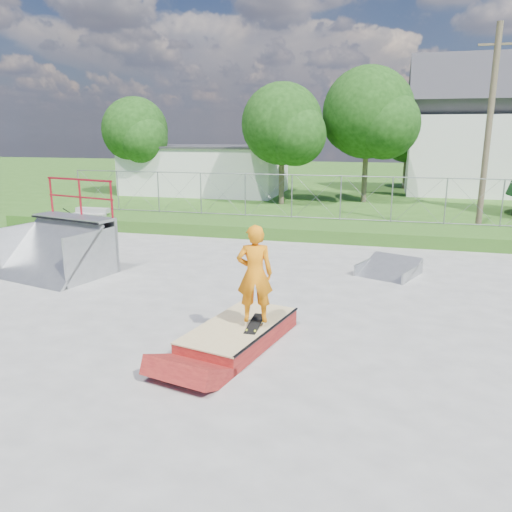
{
  "coord_description": "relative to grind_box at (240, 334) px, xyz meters",
  "views": [
    {
      "loc": [
        3.77,
        -9.78,
        3.99
      ],
      "look_at": [
        0.84,
        1.44,
        1.1
      ],
      "focal_mm": 35.0,
      "sensor_mm": 36.0,
      "label": 1
    }
  ],
  "objects": [
    {
      "name": "grass_berm",
      "position": [
        -1.19,
        10.66,
        0.05
      ],
      "size": [
        24.0,
        3.0,
        0.5
      ],
      "primitive_type": "cube",
      "color": "#2E5919",
      "rests_on": "ground"
    },
    {
      "name": "concrete_pad",
      "position": [
        -1.19,
        1.16,
        -0.18
      ],
      "size": [
        20.0,
        16.0,
        0.04
      ],
      "primitive_type": "cube",
      "color": "gray",
      "rests_on": "ground"
    },
    {
      "name": "utility_building_flat",
      "position": [
        -9.19,
        23.16,
        1.3
      ],
      "size": [
        10.0,
        6.0,
        3.0
      ],
      "primitive_type": "cube",
      "color": "white",
      "rests_on": "ground"
    },
    {
      "name": "concrete_stairs",
      "position": [
        -9.69,
        9.86,
        0.2
      ],
      "size": [
        1.5,
        1.6,
        0.8
      ],
      "primitive_type": null,
      "color": "gray",
      "rests_on": "ground"
    },
    {
      "name": "tree_center",
      "position": [
        1.59,
        20.97,
        4.65
      ],
      "size": [
        5.44,
        5.12,
        7.6
      ],
      "color": "brown",
      "rests_on": "ground"
    },
    {
      "name": "ground",
      "position": [
        -1.19,
        1.16,
        -0.2
      ],
      "size": [
        120.0,
        120.0,
        0.0
      ],
      "primitive_type": "plane",
      "color": "#2E5919",
      "rests_on": "ground"
    },
    {
      "name": "utility_pole",
      "position": [
        6.31,
        13.16,
        3.8
      ],
      "size": [
        0.24,
        0.24,
        8.0
      ],
      "primitive_type": "cylinder",
      "color": "brown",
      "rests_on": "ground"
    },
    {
      "name": "flat_bank_ramp",
      "position": [
        2.77,
        5.56,
        0.02
      ],
      "size": [
        1.93,
        1.98,
        0.44
      ],
      "primitive_type": null,
      "rotation": [
        0.0,
        0.0,
        -0.39
      ],
      "color": "gray",
      "rests_on": "concrete_pad"
    },
    {
      "name": "chain_link_fence",
      "position": [
        -1.19,
        11.66,
        1.2
      ],
      "size": [
        20.0,
        0.06,
        1.8
      ],
      "primitive_type": null,
      "color": "gray",
      "rests_on": "grass_berm"
    },
    {
      "name": "tree_left_near",
      "position": [
        -2.94,
        18.99,
        4.04
      ],
      "size": [
        4.76,
        4.48,
        6.65
      ],
      "color": "brown",
      "rests_on": "ground"
    },
    {
      "name": "tree_left_far",
      "position": [
        -12.96,
        21.01,
        3.74
      ],
      "size": [
        4.42,
        4.16,
        6.18
      ],
      "color": "brown",
      "rests_on": "ground"
    },
    {
      "name": "skater",
      "position": [
        0.32,
        -0.04,
        1.17
      ],
      "size": [
        0.76,
        0.59,
        1.85
      ],
      "primitive_type": "imported",
      "rotation": [
        0.0,
        0.0,
        3.39
      ],
      "color": "orange",
      "rests_on": "grind_box"
    },
    {
      "name": "quarter_pipe",
      "position": [
        -6.35,
        3.14,
        1.14
      ],
      "size": [
        3.12,
        2.82,
        2.67
      ],
      "primitive_type": null,
      "rotation": [
        0.0,
        0.0,
        -0.24
      ],
      "color": "gray",
      "rests_on": "concrete_pad"
    },
    {
      "name": "skateboard",
      "position": [
        0.32,
        -0.04,
        0.24
      ],
      "size": [
        0.23,
        0.8,
        0.13
      ],
      "primitive_type": "cube",
      "rotation": [
        0.14,
        0.0,
        -0.02
      ],
      "color": "black",
      "rests_on": "grind_box"
    },
    {
      "name": "grind_box",
      "position": [
        0.0,
        0.0,
        0.0
      ],
      "size": [
        1.85,
        2.88,
        0.4
      ],
      "rotation": [
        0.0,
        0.0,
        -0.23
      ],
      "color": "maroon",
      "rests_on": "concrete_pad"
    },
    {
      "name": "tree_back_mid",
      "position": [
        4.02,
        29.02,
        3.43
      ],
      "size": [
        4.08,
        3.84,
        5.7
      ],
      "color": "brown",
      "rests_on": "ground"
    },
    {
      "name": "gable_house",
      "position": [
        7.81,
        27.16,
        3.64
      ],
      "size": [
        8.4,
        6.08,
        8.94
      ],
      "color": "white",
      "rests_on": "ground"
    }
  ]
}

